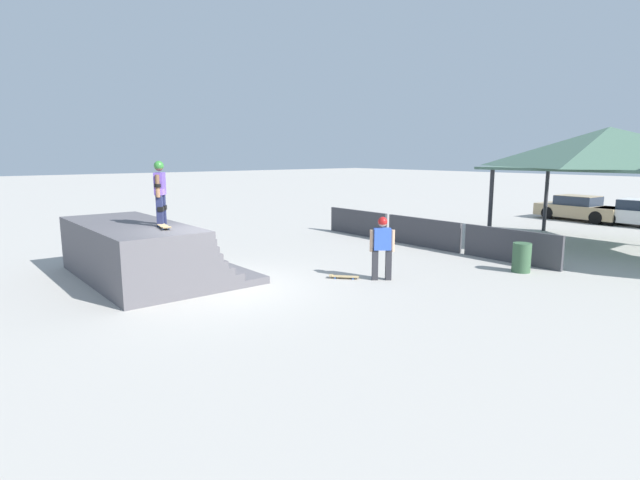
# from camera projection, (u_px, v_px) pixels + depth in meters

# --- Properties ---
(ground_plane) EXTENTS (160.00, 160.00, 0.00)m
(ground_plane) POSITION_uv_depth(u_px,v_px,m) (215.00, 288.00, 12.75)
(ground_plane) COLOR #ADA8A0
(quarter_pipe_ramp) EXTENTS (5.52, 3.78, 1.54)m
(quarter_pipe_ramp) POSITION_uv_depth(u_px,v_px,m) (141.00, 253.00, 13.68)
(quarter_pipe_ramp) COLOR #565459
(quarter_pipe_ramp) RESTS_ON ground
(skater_on_deck) EXTENTS (0.67, 0.52, 1.66)m
(skater_on_deck) POSITION_uv_depth(u_px,v_px,m) (160.00, 189.00, 12.83)
(skater_on_deck) COLOR #1E2347
(skater_on_deck) RESTS_ON quarter_pipe_ramp
(skateboard_on_deck) EXTENTS (0.84, 0.35, 0.09)m
(skateboard_on_deck) POSITION_uv_depth(u_px,v_px,m) (164.00, 226.00, 12.43)
(skateboard_on_deck) COLOR blue
(skateboard_on_deck) RESTS_ON quarter_pipe_ramp
(bystander_walking) EXTENTS (0.50, 0.60, 1.73)m
(bystander_walking) POSITION_uv_depth(u_px,v_px,m) (382.00, 243.00, 13.40)
(bystander_walking) COLOR #2D2D33
(bystander_walking) RESTS_ON ground
(skateboard_on_ground) EXTENTS (0.75, 0.69, 0.09)m
(skateboard_on_ground) POSITION_uv_depth(u_px,v_px,m) (343.00, 276.00, 13.69)
(skateboard_on_ground) COLOR blue
(skateboard_on_ground) RESTS_ON ground
(barrier_fence) EXTENTS (10.28, 0.12, 1.05)m
(barrier_fence) POSITION_uv_depth(u_px,v_px,m) (423.00, 233.00, 18.34)
(barrier_fence) COLOR #3D3D42
(barrier_fence) RESTS_ON ground
(pavilion_shelter) EXTENTS (7.53, 5.12, 4.33)m
(pavilion_shelter) POSITION_uv_depth(u_px,v_px,m) (608.00, 149.00, 17.86)
(pavilion_shelter) COLOR #2D2D33
(pavilion_shelter) RESTS_ON ground
(trash_bin) EXTENTS (0.52, 0.52, 0.85)m
(trash_bin) POSITION_uv_depth(u_px,v_px,m) (522.00, 258.00, 14.40)
(trash_bin) COLOR #385B3D
(trash_bin) RESTS_ON ground
(parked_car_tan) EXTENTS (4.24, 2.00, 1.27)m
(parked_car_tan) POSITION_uv_depth(u_px,v_px,m) (579.00, 209.00, 25.65)
(parked_car_tan) COLOR tan
(parked_car_tan) RESTS_ON ground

